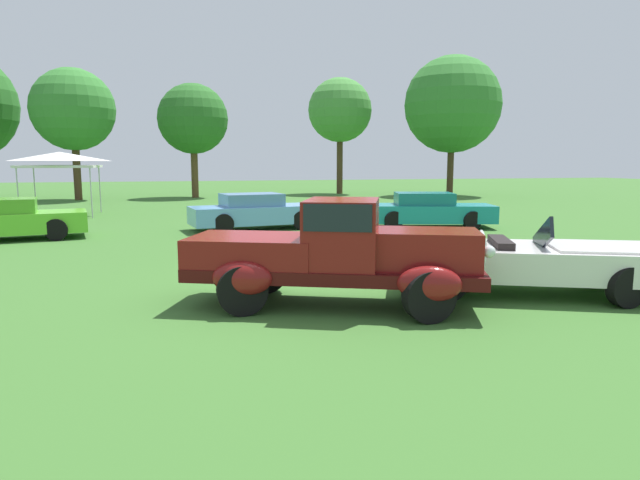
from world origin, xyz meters
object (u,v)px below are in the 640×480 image
neighbor_convertible (533,260)px  feature_pickup_truck (337,252)px  show_car_lime (6,220)px  show_car_skyblue (256,212)px  canopy_tent_left_field (60,159)px  show_car_teal (428,210)px

neighbor_convertible → feature_pickup_truck: bearing=179.2°
show_car_lime → show_car_skyblue: 7.51m
show_car_skyblue → canopy_tent_left_field: size_ratio=1.55×
show_car_lime → neighbor_convertible: bearing=-41.7°
show_car_lime → show_car_teal: bearing=-1.1°
show_car_lime → show_car_skyblue: (7.47, 0.77, 0.00)m
feature_pickup_truck → show_car_teal: (6.11, 9.35, -0.27)m
neighbor_convertible → show_car_lime: neighbor_convertible is taller
show_car_skyblue → canopy_tent_left_field: 10.12m
feature_pickup_truck → show_car_lime: (-7.28, 9.61, -0.27)m
neighbor_convertible → show_car_teal: size_ratio=1.02×
neighbor_convertible → canopy_tent_left_field: 20.30m
neighbor_convertible → show_car_skyblue: bearing=107.9°
neighbor_convertible → canopy_tent_left_field: (-10.69, 17.16, 1.84)m
feature_pickup_truck → show_car_skyblue: bearing=89.0°
neighbor_convertible → show_car_skyblue: neighbor_convertible is taller
canopy_tent_left_field → show_car_skyblue: bearing=-42.6°
show_car_lime → show_car_skyblue: bearing=5.9°
show_car_skyblue → show_car_teal: (5.92, -1.02, -0.00)m
feature_pickup_truck → show_car_skyblue: feature_pickup_truck is taller
neighbor_convertible → show_car_lime: 14.51m
feature_pickup_truck → neighbor_convertible: (3.55, -0.05, -0.29)m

